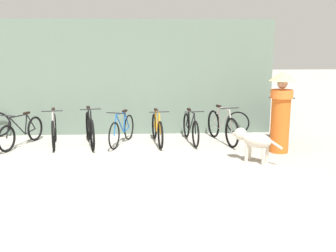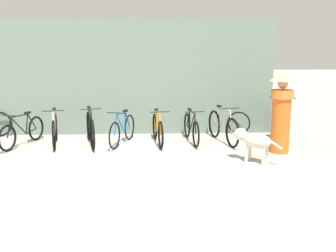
{
  "view_description": "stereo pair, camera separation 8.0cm",
  "coord_description": "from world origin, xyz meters",
  "px_view_note": "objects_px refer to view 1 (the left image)",
  "views": [
    {
      "loc": [
        0.55,
        -6.71,
        2.32
      ],
      "look_at": [
        0.99,
        1.31,
        0.65
      ],
      "focal_mm": 42.0,
      "sensor_mm": 36.0,
      "label": 1
    },
    {
      "loc": [
        0.63,
        -6.72,
        2.32
      ],
      "look_at": [
        0.99,
        1.31,
        0.65
      ],
      "focal_mm": 42.0,
      "sensor_mm": 36.0,
      "label": 2
    }
  ],
  "objects_px": {
    "bicycle_0": "(22,132)",
    "bicycle_5": "(191,128)",
    "bicycle_3": "(122,130)",
    "stray_dog": "(253,140)",
    "bicycle_1": "(54,130)",
    "bicycle_6": "(222,127)",
    "person_in_robes": "(281,108)",
    "bicycle_2": "(90,129)",
    "bicycle_4": "(157,129)",
    "spare_tire_right": "(238,123)",
    "motorcycle": "(279,124)"
  },
  "relations": [
    {
      "from": "bicycle_4",
      "to": "bicycle_5",
      "type": "xyz_separation_m",
      "value": [
        0.81,
        0.1,
        -0.01
      ]
    },
    {
      "from": "bicycle_1",
      "to": "spare_tire_right",
      "type": "xyz_separation_m",
      "value": [
        4.56,
        0.94,
        -0.06
      ]
    },
    {
      "from": "bicycle_6",
      "to": "motorcycle",
      "type": "height_order",
      "value": "motorcycle"
    },
    {
      "from": "bicycle_0",
      "to": "stray_dog",
      "type": "xyz_separation_m",
      "value": [
        5.03,
        -1.53,
        0.12
      ]
    },
    {
      "from": "bicycle_2",
      "to": "motorcycle",
      "type": "xyz_separation_m",
      "value": [
        4.53,
        0.1,
        0.07
      ]
    },
    {
      "from": "bicycle_4",
      "to": "stray_dog",
      "type": "relative_size",
      "value": 1.84
    },
    {
      "from": "bicycle_0",
      "to": "bicycle_1",
      "type": "xyz_separation_m",
      "value": [
        0.74,
        0.02,
        0.04
      ]
    },
    {
      "from": "bicycle_1",
      "to": "bicycle_4",
      "type": "xyz_separation_m",
      "value": [
        2.41,
        0.04,
        -0.02
      ]
    },
    {
      "from": "bicycle_1",
      "to": "bicycle_5",
      "type": "bearing_deg",
      "value": 81.8
    },
    {
      "from": "bicycle_1",
      "to": "bicycle_0",
      "type": "bearing_deg",
      "value": -98.88
    },
    {
      "from": "bicycle_5",
      "to": "motorcycle",
      "type": "bearing_deg",
      "value": 81.88
    },
    {
      "from": "bicycle_5",
      "to": "bicycle_1",
      "type": "bearing_deg",
      "value": -93.63
    },
    {
      "from": "bicycle_6",
      "to": "person_in_robes",
      "type": "bearing_deg",
      "value": 35.39
    },
    {
      "from": "bicycle_6",
      "to": "person_in_robes",
      "type": "xyz_separation_m",
      "value": [
        1.08,
        -0.95,
        0.6
      ]
    },
    {
      "from": "bicycle_4",
      "to": "bicycle_6",
      "type": "xyz_separation_m",
      "value": [
        1.57,
        0.05,
        0.03
      ]
    },
    {
      "from": "bicycle_2",
      "to": "person_in_robes",
      "type": "height_order",
      "value": "person_in_robes"
    },
    {
      "from": "bicycle_1",
      "to": "motorcycle",
      "type": "distance_m",
      "value": 5.37
    },
    {
      "from": "spare_tire_right",
      "to": "bicycle_5",
      "type": "bearing_deg",
      "value": -149.25
    },
    {
      "from": "bicycle_1",
      "to": "spare_tire_right",
      "type": "height_order",
      "value": "bicycle_1"
    },
    {
      "from": "bicycle_4",
      "to": "stray_dog",
      "type": "height_order",
      "value": "bicycle_4"
    },
    {
      "from": "bicycle_4",
      "to": "bicycle_6",
      "type": "height_order",
      "value": "bicycle_6"
    },
    {
      "from": "bicycle_5",
      "to": "bicycle_6",
      "type": "distance_m",
      "value": 0.76
    },
    {
      "from": "person_in_robes",
      "to": "bicycle_0",
      "type": "bearing_deg",
      "value": 30.43
    },
    {
      "from": "spare_tire_right",
      "to": "stray_dog",
      "type": "bearing_deg",
      "value": -96.29
    },
    {
      "from": "bicycle_2",
      "to": "spare_tire_right",
      "type": "height_order",
      "value": "bicycle_2"
    },
    {
      "from": "motorcycle",
      "to": "person_in_robes",
      "type": "relative_size",
      "value": 1.04
    },
    {
      "from": "bicycle_1",
      "to": "bicycle_6",
      "type": "height_order",
      "value": "bicycle_6"
    },
    {
      "from": "bicycle_3",
      "to": "bicycle_5",
      "type": "bearing_deg",
      "value": 112.03
    },
    {
      "from": "bicycle_2",
      "to": "bicycle_5",
      "type": "xyz_separation_m",
      "value": [
        2.39,
        0.18,
        -0.04
      ]
    },
    {
      "from": "bicycle_6",
      "to": "spare_tire_right",
      "type": "xyz_separation_m",
      "value": [
        0.58,
        0.85,
        -0.07
      ]
    },
    {
      "from": "spare_tire_right",
      "to": "bicycle_1",
      "type": "bearing_deg",
      "value": -168.4
    },
    {
      "from": "bicycle_0",
      "to": "stray_dog",
      "type": "height_order",
      "value": "bicycle_0"
    },
    {
      "from": "bicycle_2",
      "to": "bicycle_4",
      "type": "height_order",
      "value": "bicycle_2"
    },
    {
      "from": "motorcycle",
      "to": "bicycle_4",
      "type": "bearing_deg",
      "value": -73.27
    },
    {
      "from": "bicycle_0",
      "to": "bicycle_1",
      "type": "distance_m",
      "value": 0.74
    },
    {
      "from": "bicycle_0",
      "to": "bicycle_5",
      "type": "distance_m",
      "value": 3.96
    },
    {
      "from": "bicycle_0",
      "to": "bicycle_6",
      "type": "height_order",
      "value": "bicycle_6"
    },
    {
      "from": "bicycle_5",
      "to": "bicycle_4",
      "type": "bearing_deg",
      "value": -88.89
    },
    {
      "from": "bicycle_6",
      "to": "spare_tire_right",
      "type": "height_order",
      "value": "bicycle_6"
    },
    {
      "from": "bicycle_3",
      "to": "motorcycle",
      "type": "relative_size",
      "value": 0.83
    },
    {
      "from": "bicycle_0",
      "to": "person_in_robes",
      "type": "xyz_separation_m",
      "value": [
        5.8,
        -0.84,
        0.65
      ]
    },
    {
      "from": "person_in_robes",
      "to": "spare_tire_right",
      "type": "distance_m",
      "value": 1.99
    },
    {
      "from": "bicycle_1",
      "to": "person_in_robes",
      "type": "height_order",
      "value": "person_in_robes"
    },
    {
      "from": "stray_dog",
      "to": "spare_tire_right",
      "type": "height_order",
      "value": "stray_dog"
    },
    {
      "from": "bicycle_4",
      "to": "bicycle_6",
      "type": "distance_m",
      "value": 1.57
    },
    {
      "from": "bicycle_0",
      "to": "bicycle_2",
      "type": "xyz_separation_m",
      "value": [
        1.57,
        -0.01,
        0.05
      ]
    },
    {
      "from": "bicycle_2",
      "to": "bicycle_6",
      "type": "xyz_separation_m",
      "value": [
        3.14,
        0.12,
        -0.01
      ]
    },
    {
      "from": "bicycle_5",
      "to": "bicycle_6",
      "type": "bearing_deg",
      "value": 79.88
    },
    {
      "from": "bicycle_3",
      "to": "person_in_robes",
      "type": "xyz_separation_m",
      "value": [
        3.48,
        -0.88,
        0.63
      ]
    },
    {
      "from": "bicycle_2",
      "to": "bicycle_4",
      "type": "xyz_separation_m",
      "value": [
        1.57,
        0.07,
        -0.03
      ]
    }
  ]
}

